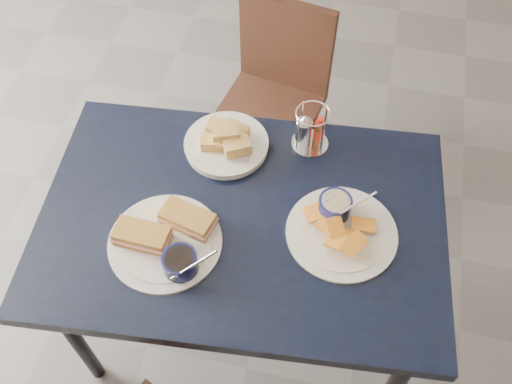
% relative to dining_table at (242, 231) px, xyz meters
% --- Properties ---
extents(ground, '(6.00, 6.00, 0.00)m').
position_rel_dining_table_xyz_m(ground, '(0.04, 0.15, -0.68)').
color(ground, '#4F4E53').
rests_on(ground, ground).
extents(dining_table, '(1.16, 0.83, 0.75)m').
position_rel_dining_table_xyz_m(dining_table, '(0.00, 0.00, 0.00)').
color(dining_table, black).
rests_on(dining_table, ground).
extents(chair_far, '(0.43, 0.42, 0.79)m').
position_rel_dining_table_xyz_m(chair_far, '(-0.08, 0.81, -0.22)').
color(chair_far, black).
rests_on(chair_far, ground).
extents(sandwich_plate, '(0.31, 0.30, 0.12)m').
position_rel_dining_table_xyz_m(sandwich_plate, '(-0.17, -0.12, 0.10)').
color(sandwich_plate, white).
rests_on(sandwich_plate, dining_table).
extents(plantain_plate, '(0.30, 0.30, 0.12)m').
position_rel_dining_table_xyz_m(plantain_plate, '(0.26, 0.02, 0.09)').
color(plantain_plate, white).
rests_on(plantain_plate, dining_table).
extents(bread_basket, '(0.24, 0.24, 0.08)m').
position_rel_dining_table_xyz_m(bread_basket, '(-0.10, 0.23, 0.10)').
color(bread_basket, white).
rests_on(bread_basket, dining_table).
extents(condiment_caddy, '(0.11, 0.11, 0.14)m').
position_rel_dining_table_xyz_m(condiment_caddy, '(0.13, 0.30, 0.13)').
color(condiment_caddy, silver).
rests_on(condiment_caddy, dining_table).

